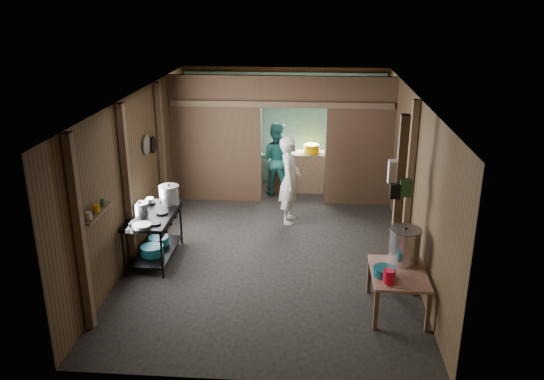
# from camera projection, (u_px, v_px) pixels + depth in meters

# --- Properties ---
(floor) EXTENTS (4.50, 7.00, 0.00)m
(floor) POSITION_uv_depth(u_px,v_px,m) (273.00, 246.00, 9.47)
(floor) COLOR black
(floor) RESTS_ON ground
(ceiling) EXTENTS (4.50, 7.00, 0.00)m
(ceiling) POSITION_uv_depth(u_px,v_px,m) (273.00, 95.00, 8.60)
(ceiling) COLOR #443E3A
(ceiling) RESTS_ON ground
(wall_back) EXTENTS (4.50, 0.00, 2.60)m
(wall_back) POSITION_uv_depth(u_px,v_px,m) (285.00, 126.00, 12.32)
(wall_back) COLOR brown
(wall_back) RESTS_ON ground
(wall_front) EXTENTS (4.50, 0.00, 2.60)m
(wall_front) POSITION_uv_depth(u_px,v_px,m) (248.00, 278.00, 5.75)
(wall_front) COLOR brown
(wall_front) RESTS_ON ground
(wall_left) EXTENTS (0.00, 7.00, 2.60)m
(wall_left) POSITION_uv_depth(u_px,v_px,m) (139.00, 171.00, 9.20)
(wall_left) COLOR brown
(wall_left) RESTS_ON ground
(wall_right) EXTENTS (0.00, 7.00, 2.60)m
(wall_right) POSITION_uv_depth(u_px,v_px,m) (412.00, 178.00, 8.88)
(wall_right) COLOR brown
(wall_right) RESTS_ON ground
(partition_left) EXTENTS (1.85, 0.10, 2.60)m
(partition_left) POSITION_uv_depth(u_px,v_px,m) (216.00, 139.00, 11.20)
(partition_left) COLOR #4E3D2A
(partition_left) RESTS_ON floor
(partition_right) EXTENTS (1.35, 0.10, 2.60)m
(partition_right) POSITION_uv_depth(u_px,v_px,m) (360.00, 142.00, 10.99)
(partition_right) COLOR #4E3D2A
(partition_right) RESTS_ON floor
(partition_header) EXTENTS (1.30, 0.10, 0.60)m
(partition_header) POSITION_uv_depth(u_px,v_px,m) (294.00, 91.00, 10.75)
(partition_header) COLOR #4E3D2A
(partition_header) RESTS_ON wall_back
(turquoise_panel) EXTENTS (4.40, 0.06, 2.50)m
(turquoise_panel) POSITION_uv_depth(u_px,v_px,m) (284.00, 129.00, 12.28)
(turquoise_panel) COLOR #5FA9A6
(turquoise_panel) RESTS_ON wall_back
(back_counter) EXTENTS (1.20, 0.50, 0.85)m
(back_counter) POSITION_uv_depth(u_px,v_px,m) (296.00, 171.00, 12.08)
(back_counter) COLOR brown
(back_counter) RESTS_ON floor
(wall_clock) EXTENTS (0.20, 0.03, 0.20)m
(wall_clock) POSITION_uv_depth(u_px,v_px,m) (296.00, 100.00, 12.01)
(wall_clock) COLOR silver
(wall_clock) RESTS_ON wall_back
(post_left_a) EXTENTS (0.10, 0.12, 2.60)m
(post_left_a) POSITION_uv_depth(u_px,v_px,m) (80.00, 236.00, 6.75)
(post_left_a) COLOR brown
(post_left_a) RESTS_ON floor
(post_left_b) EXTENTS (0.10, 0.12, 2.60)m
(post_left_b) POSITION_uv_depth(u_px,v_px,m) (127.00, 187.00, 8.44)
(post_left_b) COLOR brown
(post_left_b) RESTS_ON floor
(post_left_c) EXTENTS (0.10, 0.12, 2.60)m
(post_left_c) POSITION_uv_depth(u_px,v_px,m) (162.00, 152.00, 10.32)
(post_left_c) COLOR brown
(post_left_c) RESTS_ON floor
(post_right) EXTENTS (0.10, 0.12, 2.60)m
(post_right) POSITION_uv_depth(u_px,v_px,m) (410.00, 182.00, 8.69)
(post_right) COLOR brown
(post_right) RESTS_ON floor
(post_free) EXTENTS (0.12, 0.12, 2.60)m
(post_free) POSITION_uv_depth(u_px,v_px,m) (398.00, 206.00, 7.68)
(post_free) COLOR brown
(post_free) RESTS_ON floor
(cross_beam) EXTENTS (4.40, 0.12, 0.12)m
(cross_beam) POSITION_uv_depth(u_px,v_px,m) (281.00, 104.00, 10.80)
(cross_beam) COLOR brown
(cross_beam) RESTS_ON wall_left
(pan_lid_big) EXTENTS (0.03, 0.34, 0.34)m
(pan_lid_big) POSITION_uv_depth(u_px,v_px,m) (146.00, 145.00, 9.45)
(pan_lid_big) COLOR gray
(pan_lid_big) RESTS_ON wall_left
(pan_lid_small) EXTENTS (0.03, 0.30, 0.30)m
(pan_lid_small) POSITION_uv_depth(u_px,v_px,m) (153.00, 144.00, 9.86)
(pan_lid_small) COLOR black
(pan_lid_small) RESTS_ON wall_left
(wall_shelf) EXTENTS (0.14, 0.80, 0.03)m
(wall_shelf) POSITION_uv_depth(u_px,v_px,m) (97.00, 213.00, 7.18)
(wall_shelf) COLOR brown
(wall_shelf) RESTS_ON wall_left
(jar_white) EXTENTS (0.07, 0.07, 0.10)m
(jar_white) POSITION_uv_depth(u_px,v_px,m) (89.00, 216.00, 6.93)
(jar_white) COLOR silver
(jar_white) RESTS_ON wall_shelf
(jar_yellow) EXTENTS (0.08, 0.08, 0.10)m
(jar_yellow) POSITION_uv_depth(u_px,v_px,m) (96.00, 208.00, 7.16)
(jar_yellow) COLOR #D59900
(jar_yellow) RESTS_ON wall_shelf
(jar_green) EXTENTS (0.06, 0.06, 0.10)m
(jar_green) POSITION_uv_depth(u_px,v_px,m) (103.00, 202.00, 7.37)
(jar_green) COLOR #2B5F33
(jar_green) RESTS_ON wall_shelf
(bag_white) EXTENTS (0.22, 0.15, 0.32)m
(bag_white) POSITION_uv_depth(u_px,v_px,m) (396.00, 172.00, 7.60)
(bag_white) COLOR silver
(bag_white) RESTS_ON post_free
(bag_green) EXTENTS (0.16, 0.12, 0.24)m
(bag_green) POSITION_uv_depth(u_px,v_px,m) (406.00, 188.00, 7.52)
(bag_green) COLOR #2B5F33
(bag_green) RESTS_ON post_free
(bag_black) EXTENTS (0.14, 0.10, 0.20)m
(bag_black) POSITION_uv_depth(u_px,v_px,m) (395.00, 191.00, 7.53)
(bag_black) COLOR black
(bag_black) RESTS_ON post_free
(gas_range) EXTENTS (0.70, 1.36, 0.80)m
(gas_range) POSITION_uv_depth(u_px,v_px,m) (154.00, 236.00, 8.89)
(gas_range) COLOR black
(gas_range) RESTS_ON floor
(prep_table) EXTENTS (0.73, 1.00, 0.59)m
(prep_table) POSITION_uv_depth(u_px,v_px,m) (397.00, 292.00, 7.45)
(prep_table) COLOR tan
(prep_table) RESTS_ON floor
(stove_pot_large) EXTENTS (0.38, 0.38, 0.34)m
(stove_pot_large) POSITION_uv_depth(u_px,v_px,m) (169.00, 195.00, 9.11)
(stove_pot_large) COLOR silver
(stove_pot_large) RESTS_ON gas_range
(stove_pot_med) EXTENTS (0.32, 0.32, 0.22)m
(stove_pot_med) POSITION_uv_depth(u_px,v_px,m) (140.00, 209.00, 8.68)
(stove_pot_med) COLOR silver
(stove_pot_med) RESTS_ON gas_range
(stove_saucepan) EXTENTS (0.19, 0.19, 0.10)m
(stove_saucepan) POSITION_uv_depth(u_px,v_px,m) (149.00, 201.00, 9.15)
(stove_saucepan) COLOR silver
(stove_saucepan) RESTS_ON gas_range
(frying_pan) EXTENTS (0.44, 0.57, 0.07)m
(frying_pan) POSITION_uv_depth(u_px,v_px,m) (142.00, 226.00, 8.24)
(frying_pan) COLOR gray
(frying_pan) RESTS_ON gas_range
(blue_tub_front) EXTENTS (0.36, 0.36, 0.15)m
(blue_tub_front) POSITION_uv_depth(u_px,v_px,m) (152.00, 250.00, 8.80)
(blue_tub_front) COLOR #156071
(blue_tub_front) RESTS_ON gas_range
(blue_tub_back) EXTENTS (0.33, 0.33, 0.13)m
(blue_tub_back) POSITION_uv_depth(u_px,v_px,m) (159.00, 241.00, 9.16)
(blue_tub_back) COLOR #156071
(blue_tub_back) RESTS_ON gas_range
(stock_pot) EXTENTS (0.57, 0.57, 0.51)m
(stock_pot) POSITION_uv_depth(u_px,v_px,m) (404.00, 246.00, 7.56)
(stock_pot) COLOR silver
(stock_pot) RESTS_ON prep_table
(wash_basin) EXTENTS (0.39, 0.39, 0.11)m
(wash_basin) POSITION_uv_depth(u_px,v_px,m) (384.00, 271.00, 7.25)
(wash_basin) COLOR #156071
(wash_basin) RESTS_ON prep_table
(pink_bucket) EXTENTS (0.19, 0.19, 0.18)m
(pink_bucket) POSITION_uv_depth(u_px,v_px,m) (389.00, 276.00, 7.06)
(pink_bucket) COLOR #F70C2E
(pink_bucket) RESTS_ON prep_table
(knife) EXTENTS (0.30, 0.09, 0.01)m
(knife) POSITION_uv_depth(u_px,v_px,m) (399.00, 287.00, 6.96)
(knife) COLOR silver
(knife) RESTS_ON prep_table
(yellow_tub) EXTENTS (0.33, 0.33, 0.19)m
(yellow_tub) POSITION_uv_depth(u_px,v_px,m) (311.00, 149.00, 11.88)
(yellow_tub) COLOR #D59900
(yellow_tub) RESTS_ON back_counter
(red_cup) EXTENTS (0.12, 0.12, 0.14)m
(red_cup) POSITION_uv_depth(u_px,v_px,m) (286.00, 149.00, 11.93)
(red_cup) COLOR maroon
(red_cup) RESTS_ON back_counter
(cook) EXTENTS (0.44, 0.63, 1.65)m
(cook) POSITION_uv_depth(u_px,v_px,m) (290.00, 180.00, 10.24)
(cook) COLOR silver
(cook) RESTS_ON floor
(worker_back) EXTENTS (0.82, 0.67, 1.56)m
(worker_back) POSITION_uv_depth(u_px,v_px,m) (276.00, 159.00, 11.72)
(worker_back) COLOR teal
(worker_back) RESTS_ON floor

